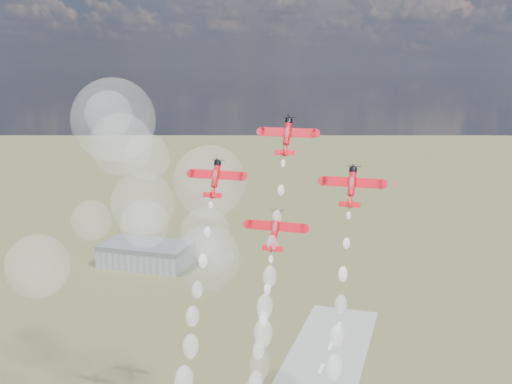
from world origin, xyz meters
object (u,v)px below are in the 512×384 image
object	(u,v)px
hangar	(146,254)
plane_slot	(275,230)
plane_lead	(287,135)
plane_left	(215,178)
plane_right	(352,186)

from	to	relation	value
hangar	plane_slot	world-z (taller)	plane_slot
plane_lead	plane_left	xyz separation A→B (m)	(-15.97, -5.01, -9.99)
hangar	plane_right	world-z (taller)	plane_right
plane_slot	plane_lead	bearing A→B (deg)	90.00
plane_lead	plane_slot	distance (m)	22.36
plane_right	plane_slot	size ratio (longest dim) A/B	1.00
plane_lead	plane_right	xyz separation A→B (m)	(15.97, -5.01, -9.99)
hangar	plane_slot	bearing A→B (deg)	-54.27
plane_left	plane_slot	distance (m)	19.50
plane_lead	plane_slot	xyz separation A→B (m)	(0.00, -10.03, -19.99)
plane_left	plane_right	bearing A→B (deg)	0.00
plane_lead	plane_left	distance (m)	19.50
plane_lead	plane_slot	world-z (taller)	plane_lead
plane_lead	plane_slot	size ratio (longest dim) A/B	1.00
plane_lead	plane_right	world-z (taller)	plane_lead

